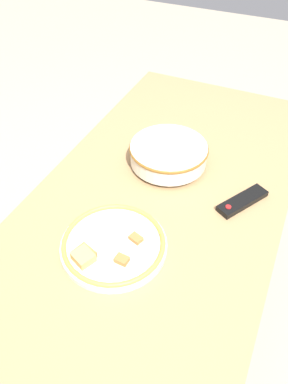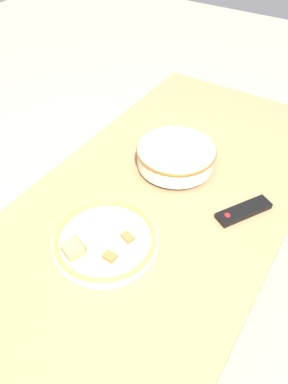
# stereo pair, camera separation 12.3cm
# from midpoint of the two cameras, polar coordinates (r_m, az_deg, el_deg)

# --- Properties ---
(ground_plane) EXTENTS (8.00, 8.00, 0.00)m
(ground_plane) POSITION_cam_midpoint_polar(r_m,az_deg,el_deg) (1.87, 4.66, -15.61)
(ground_plane) COLOR #B7A88E
(dining_table) EXTENTS (1.55, 0.82, 0.71)m
(dining_table) POSITION_cam_midpoint_polar(r_m,az_deg,el_deg) (1.36, 6.16, -1.86)
(dining_table) COLOR tan
(dining_table) RESTS_ON ground_plane
(noodle_bowl) EXTENTS (0.29, 0.29, 0.09)m
(noodle_bowl) POSITION_cam_midpoint_polar(r_m,az_deg,el_deg) (1.37, 7.45, 5.35)
(noodle_bowl) COLOR silver
(noodle_bowl) RESTS_ON dining_table
(food_plate) EXTENTS (0.32, 0.32, 0.04)m
(food_plate) POSITION_cam_midpoint_polar(r_m,az_deg,el_deg) (1.12, -2.97, -7.59)
(food_plate) COLOR silver
(food_plate) RESTS_ON dining_table
(tv_remote) EXTENTS (0.19, 0.14, 0.02)m
(tv_remote) POSITION_cam_midpoint_polar(r_m,az_deg,el_deg) (1.27, 17.66, -2.89)
(tv_remote) COLOR black
(tv_remote) RESTS_ON dining_table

